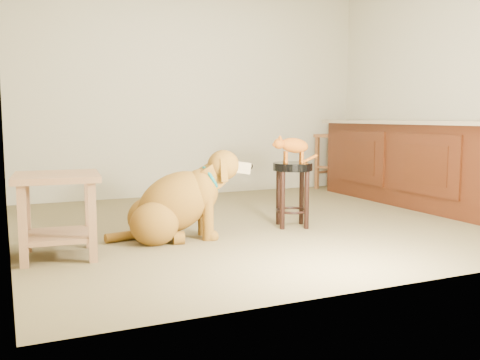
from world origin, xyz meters
name	(u,v)px	position (x,y,z in m)	size (l,w,h in m)	color
floor	(270,222)	(0.00, 0.00, 0.00)	(4.50, 4.00, 0.01)	brown
room_shell	(271,39)	(0.00, 0.00, 1.68)	(4.54, 4.04, 2.62)	#BAB496
cabinet_run	(412,165)	(1.94, 0.30, 0.44)	(0.70, 2.56, 0.94)	#471E0C
padded_stool	(292,181)	(0.08, -0.27, 0.41)	(0.37, 0.37, 0.58)	black
wood_stool	(334,160)	(1.85, 1.70, 0.39)	(0.51, 0.51, 0.74)	brown
side_table	(58,202)	(-1.93, -0.52, 0.39)	(0.62, 0.62, 0.59)	#89603F
golden_retriever	(177,204)	(-1.01, -0.33, 0.28)	(1.19, 0.64, 0.76)	brown
tabby_kitten	(292,146)	(0.07, -0.27, 0.72)	(0.43, 0.20, 0.27)	#93460E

